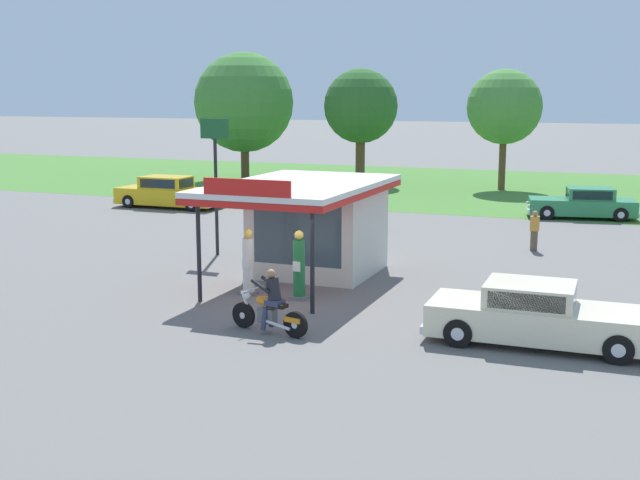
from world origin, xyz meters
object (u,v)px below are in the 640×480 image
parked_car_back_row_centre_left (583,204)px  bystander_admiring_sedan (534,230)px  motorcycle_with_rider (270,307)px  featured_classic_sedan (538,317)px  gas_pump_offside (299,268)px  bystander_strolling_foreground (380,208)px  gas_pump_nearside (249,265)px  parked_car_back_row_centre_right (168,193)px  roadside_pole_sign (215,163)px  parked_car_second_row_spare (307,197)px

parked_car_back_row_centre_left → bystander_admiring_sedan: bearing=-97.2°
motorcycle_with_rider → featured_classic_sedan: bearing=13.6°
motorcycle_with_rider → featured_classic_sedan: size_ratio=0.41×
gas_pump_offside → bystander_strolling_foreground: size_ratio=1.15×
bystander_strolling_foreground → gas_pump_nearside: bearing=-90.5°
parked_car_back_row_centre_left → gas_pump_nearside: bearing=-113.0°
gas_pump_nearside → parked_car_back_row_centre_left: size_ratio=0.37×
motorcycle_with_rider → featured_classic_sedan: (6.09, 1.47, -0.00)m
parked_car_back_row_centre_right → roadside_pole_sign: (8.26, -9.96, 2.58)m
gas_pump_nearside → bystander_strolling_foreground: (0.10, 12.26, 0.04)m
parked_car_back_row_centre_right → roadside_pole_sign: 13.20m
gas_pump_offside → bystander_admiring_sedan: (5.24, 9.71, -0.12)m
motorcycle_with_rider → parked_car_back_row_centre_left: size_ratio=0.42×
motorcycle_with_rider → bystander_strolling_foreground: bystander_strolling_foreground is taller
gas_pump_offside → parked_car_back_row_centre_left: 19.75m
motorcycle_with_rider → parked_car_second_row_spare: (-7.09, 19.47, 0.05)m
featured_classic_sedan → parked_car_back_row_centre_left: bearing=91.0°
gas_pump_offside → bystander_strolling_foreground: gas_pump_offside is taller
parked_car_second_row_spare → bystander_strolling_foreground: bearing=-38.4°
parked_car_second_row_spare → roadside_pole_sign: (1.26, -11.44, 2.59)m
parked_car_back_row_centre_right → parked_car_back_row_centre_left: size_ratio=1.09×
gas_pump_nearside → gas_pump_offside: size_ratio=0.97×
motorcycle_with_rider → parked_car_back_row_centre_left: motorcycle_with_rider is taller
parked_car_back_row_centre_left → bystander_strolling_foreground: bystander_strolling_foreground is taller
gas_pump_nearside → parked_car_second_row_spare: (-4.90, 16.24, -0.16)m
gas_pump_offside → motorcycle_with_rider: (0.62, -3.24, -0.24)m
gas_pump_offside → bystander_admiring_sedan: gas_pump_offside is taller
gas_pump_nearside → featured_classic_sedan: 8.47m
gas_pump_offside → bystander_strolling_foreground: 12.35m
gas_pump_offside → motorcycle_with_rider: bearing=-79.2°
parked_car_second_row_spare → bystander_admiring_sedan: parked_car_second_row_spare is taller
gas_pump_offside → featured_classic_sedan: size_ratio=0.37×
gas_pump_nearside → roadside_pole_sign: 6.50m
motorcycle_with_rider → roadside_pole_sign: roadside_pole_sign is taller
gas_pump_offside → roadside_pole_sign: roadside_pole_sign is taller
gas_pump_nearside → bystander_strolling_foreground: size_ratio=1.11×
featured_classic_sedan → bystander_strolling_foreground: bystander_strolling_foreground is taller
motorcycle_with_rider → roadside_pole_sign: bearing=126.0°
parked_car_back_row_centre_right → parked_car_second_row_spare: parked_car_back_row_centre_right is taller
gas_pump_nearside → parked_car_second_row_spare: size_ratio=0.37×
parked_car_second_row_spare → roadside_pole_sign: bearing=-83.7°
gas_pump_offside → bystander_strolling_foreground: bearing=96.8°
gas_pump_nearside → bystander_admiring_sedan: gas_pump_nearside is taller
bystander_admiring_sedan → bystander_strolling_foreground: bearing=159.1°
bystander_strolling_foreground → motorcycle_with_rider: bearing=-82.3°
gas_pump_nearside → featured_classic_sedan: bearing=-12.0°
parked_car_back_row_centre_left → bystander_admiring_sedan: 9.06m
bystander_admiring_sedan → parked_car_back_row_centre_right: bearing=164.9°
gas_pump_offside → featured_classic_sedan: (6.71, -1.76, -0.25)m
gas_pump_nearside → roadside_pole_sign: size_ratio=0.39×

